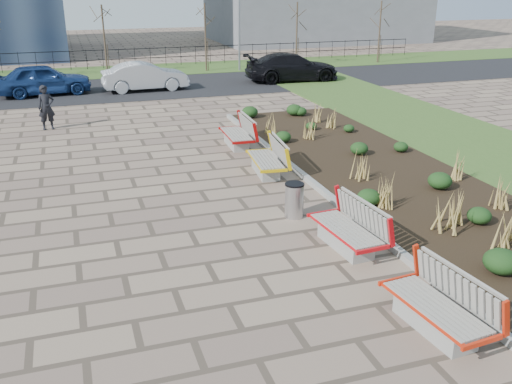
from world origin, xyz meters
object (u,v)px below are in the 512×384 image
object	(u,v)px
car_silver	(145,76)
litter_bin	(294,201)
bench_b	(346,227)
bench_c	(266,158)
bench_d	(236,132)
car_blue	(43,79)
bench_a	(436,304)
pedestrian	(46,108)
car_black	(292,67)
lamp_east	(239,20)

from	to	relation	value
car_silver	litter_bin	bearing A→B (deg)	-178.64
bench_b	bench_c	xyz separation A→B (m)	(0.00, 5.23, 0.00)
bench_c	bench_d	distance (m)	3.08
bench_b	bench_c	bearing A→B (deg)	85.40
litter_bin	car_blue	world-z (taller)	car_blue
bench_a	litter_bin	xyz separation A→B (m)	(-0.41, 5.16, -0.08)
bench_b	pedestrian	distance (m)	14.27
bench_d	pedestrian	world-z (taller)	pedestrian
car_blue	car_black	distance (m)	13.13
bench_a	car_black	xyz separation A→B (m)	(6.72, 23.30, 0.28)
car_black	bench_a	bearing A→B (deg)	166.65
bench_a	pedestrian	bearing A→B (deg)	105.38
bench_d	pedestrian	distance (m)	7.68
bench_a	pedestrian	size ratio (longest dim) A/B	1.24
bench_c	litter_bin	size ratio (longest dim) A/B	2.49
pedestrian	car_silver	bearing A→B (deg)	46.04
car_blue	car_silver	xyz separation A→B (m)	(4.92, -0.34, -0.05)
car_blue	car_black	world-z (taller)	car_blue
car_black	bench_b	bearing A→B (deg)	164.22
litter_bin	car_silver	bearing A→B (deg)	93.49
bench_a	car_silver	bearing A→B (deg)	88.10
litter_bin	lamp_east	bearing A→B (deg)	76.57
lamp_east	bench_d	bearing A→B (deg)	-107.08
bench_d	car_black	size ratio (longest dim) A/B	0.40
bench_c	litter_bin	distance (m)	3.33
bench_a	car_blue	bearing A→B (deg)	99.77
pedestrian	car_black	bearing A→B (deg)	19.53
bench_a	car_silver	size ratio (longest dim) A/B	0.49
bench_c	pedestrian	world-z (taller)	pedestrian
car_blue	pedestrian	bearing A→B (deg)	174.87
bench_b	litter_bin	world-z (taller)	bench_b
bench_b	litter_bin	xyz separation A→B (m)	(-0.41, 1.93, -0.08)
car_blue	bench_c	bearing A→B (deg)	-163.61
bench_a	pedestrian	distance (m)	17.24
bench_b	pedestrian	world-z (taller)	pedestrian
bench_a	litter_bin	size ratio (longest dim) A/B	2.49
bench_d	litter_bin	xyz separation A→B (m)	(-0.41, -6.37, -0.08)
bench_b	car_black	bearing A→B (deg)	66.88
litter_bin	lamp_east	distance (m)	23.43
bench_b	car_silver	distance (m)	19.78
bench_d	car_black	distance (m)	13.54
bench_b	lamp_east	distance (m)	25.21
car_silver	car_black	distance (m)	8.22
litter_bin	car_black	size ratio (longest dim) A/B	0.16
bench_a	car_blue	distance (m)	24.16
litter_bin	car_blue	size ratio (longest dim) A/B	0.19
pedestrian	bench_b	bearing A→B (deg)	-74.00
car_blue	car_black	size ratio (longest dim) A/B	0.85
bench_a	car_blue	xyz separation A→B (m)	(-6.41, 23.29, 0.28)
bench_a	pedestrian	xyz separation A→B (m)	(-6.18, 16.09, 0.35)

